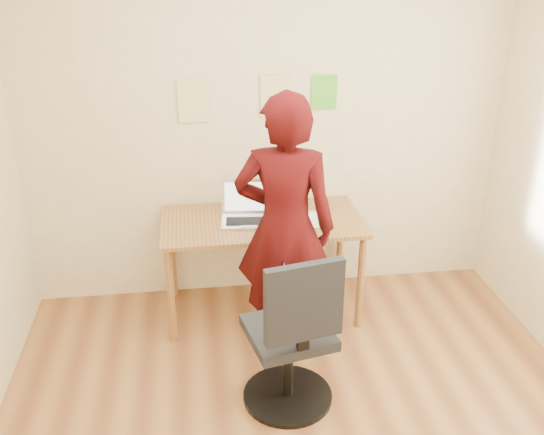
{
  "coord_description": "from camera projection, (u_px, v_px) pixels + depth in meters",
  "views": [
    {
      "loc": [
        -0.53,
        -2.43,
        2.51
      ],
      "look_at": [
        -0.07,
        0.95,
        0.95
      ],
      "focal_mm": 40.0,
      "sensor_mm": 36.0,
      "label": 1
    }
  ],
  "objects": [
    {
      "name": "desk",
      "position": [
        262.0,
        231.0,
        4.26
      ],
      "size": [
        1.4,
        0.7,
        0.74
      ],
      "color": "olive",
      "rests_on": "ground"
    },
    {
      "name": "wall_note_left",
      "position": [
        193.0,
        101.0,
        4.18
      ],
      "size": [
        0.21,
        0.0,
        0.3
      ],
      "primitive_type": "cube",
      "color": "#DECF85",
      "rests_on": "room"
    },
    {
      "name": "paper_sheet",
      "position": [
        313.0,
        219.0,
        4.23
      ],
      "size": [
        0.26,
        0.31,
        0.0
      ],
      "primitive_type": "cube",
      "rotation": [
        0.0,
        0.0,
        -0.31
      ],
      "color": "white",
      "rests_on": "desk"
    },
    {
      "name": "laptop",
      "position": [
        247.0,
        213.0,
        4.2
      ],
      "size": [
        0.38,
        0.35,
        0.25
      ],
      "rotation": [
        0.0,
        0.0,
        -0.1
      ],
      "color": "silver",
      "rests_on": "desk"
    },
    {
      "name": "wall_note_mid",
      "position": [
        275.0,
        97.0,
        4.24
      ],
      "size": [
        0.21,
        0.0,
        0.3
      ],
      "primitive_type": "cube",
      "color": "#DECF85",
      "rests_on": "room"
    },
    {
      "name": "wall_note_right",
      "position": [
        324.0,
        92.0,
        4.28
      ],
      "size": [
        0.18,
        0.0,
        0.24
      ],
      "primitive_type": "cube",
      "color": "#4FBC2A",
      "rests_on": "room"
    },
    {
      "name": "room",
      "position": [
        316.0,
        222.0,
        2.74
      ],
      "size": [
        3.58,
        3.58,
        2.78
      ],
      "color": "brown",
      "rests_on": "ground"
    },
    {
      "name": "phone",
      "position": [
        290.0,
        231.0,
        4.05
      ],
      "size": [
        0.07,
        0.12,
        0.01
      ],
      "rotation": [
        0.0,
        0.0,
        -0.09
      ],
      "color": "black",
      "rests_on": "desk"
    },
    {
      "name": "office_chair",
      "position": [
        293.0,
        344.0,
        3.42
      ],
      "size": [
        0.54,
        0.55,
        1.03
      ],
      "rotation": [
        0.0,
        0.0,
        0.21
      ],
      "color": "black",
      "rests_on": "ground"
    },
    {
      "name": "person",
      "position": [
        285.0,
        228.0,
        3.79
      ],
      "size": [
        0.72,
        0.56,
        1.75
      ],
      "primitive_type": "imported",
      "rotation": [
        0.0,
        0.0,
        2.89
      ],
      "color": "#370708",
      "rests_on": "ground"
    }
  ]
}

